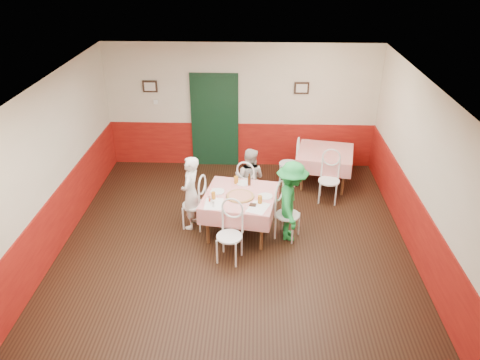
{
  "coord_description": "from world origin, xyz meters",
  "views": [
    {
      "loc": [
        0.33,
        -6.45,
        4.77
      ],
      "look_at": [
        0.07,
        0.65,
        1.05
      ],
      "focal_mm": 35.0,
      "sensor_mm": 36.0,
      "label": 1
    }
  ],
  "objects_px": {
    "glass_a": "(213,196)",
    "glass_c": "(236,180)",
    "wallet": "(253,205)",
    "second_table": "(324,168)",
    "chair_right": "(288,215)",
    "diner_left": "(191,193)",
    "chair_second_a": "(289,164)",
    "chair_far": "(249,187)",
    "main_table": "(240,213)",
    "chair_second_b": "(329,181)",
    "chair_near": "(229,237)",
    "diner_right": "(291,201)",
    "beer_bottle": "(249,180)",
    "glass_b": "(260,200)",
    "pizza": "(240,196)",
    "diner_far": "(249,179)",
    "chair_left": "(194,205)"
  },
  "relations": [
    {
      "from": "chair_right",
      "to": "chair_far",
      "type": "xyz_separation_m",
      "value": [
        -0.7,
        0.98,
        0.0
      ]
    },
    {
      "from": "diner_left",
      "to": "diner_right",
      "type": "height_order",
      "value": "diner_right"
    },
    {
      "from": "wallet",
      "to": "beer_bottle",
      "type": "bearing_deg",
      "value": 105.5
    },
    {
      "from": "second_table",
      "to": "chair_second_a",
      "type": "height_order",
      "value": "chair_second_a"
    },
    {
      "from": "pizza",
      "to": "diner_left",
      "type": "distance_m",
      "value": 0.92
    },
    {
      "from": "chair_second_b",
      "to": "beer_bottle",
      "type": "xyz_separation_m",
      "value": [
        -1.57,
        -0.81,
        0.42
      ]
    },
    {
      "from": "main_table",
      "to": "chair_right",
      "type": "xyz_separation_m",
      "value": [
        0.84,
        -0.14,
        0.08
      ]
    },
    {
      "from": "second_table",
      "to": "chair_second_a",
      "type": "relative_size",
      "value": 1.24
    },
    {
      "from": "glass_a",
      "to": "diner_far",
      "type": "relative_size",
      "value": 0.11
    },
    {
      "from": "chair_right",
      "to": "chair_far",
      "type": "distance_m",
      "value": 1.2
    },
    {
      "from": "second_table",
      "to": "pizza",
      "type": "distance_m",
      "value": 2.66
    },
    {
      "from": "chair_far",
      "to": "glass_a",
      "type": "bearing_deg",
      "value": 81.19
    },
    {
      "from": "chair_second_a",
      "to": "main_table",
      "type": "bearing_deg",
      "value": -15.7
    },
    {
      "from": "chair_second_b",
      "to": "beer_bottle",
      "type": "relative_size",
      "value": 4.27
    },
    {
      "from": "chair_far",
      "to": "glass_c",
      "type": "relative_size",
      "value": 6.45
    },
    {
      "from": "glass_a",
      "to": "glass_c",
      "type": "distance_m",
      "value": 0.69
    },
    {
      "from": "wallet",
      "to": "chair_far",
      "type": "bearing_deg",
      "value": 103.69
    },
    {
      "from": "second_table",
      "to": "diner_left",
      "type": "distance_m",
      "value": 3.17
    },
    {
      "from": "glass_a",
      "to": "diner_far",
      "type": "distance_m",
      "value": 1.23
    },
    {
      "from": "chair_far",
      "to": "glass_c",
      "type": "xyz_separation_m",
      "value": [
        -0.23,
        -0.42,
        0.38
      ]
    },
    {
      "from": "chair_second_a",
      "to": "chair_far",
      "type": "bearing_deg",
      "value": -26.42
    },
    {
      "from": "glass_a",
      "to": "glass_b",
      "type": "height_order",
      "value": "glass_b"
    },
    {
      "from": "chair_right",
      "to": "chair_second_b",
      "type": "height_order",
      "value": "same"
    },
    {
      "from": "chair_second_a",
      "to": "glass_a",
      "type": "distance_m",
      "value": 2.55
    },
    {
      "from": "chair_near",
      "to": "wallet",
      "type": "bearing_deg",
      "value": 67.58
    },
    {
      "from": "chair_near",
      "to": "wallet",
      "type": "relative_size",
      "value": 8.18
    },
    {
      "from": "glass_b",
      "to": "diner_far",
      "type": "distance_m",
      "value": 1.2
    },
    {
      "from": "chair_right",
      "to": "chair_near",
      "type": "relative_size",
      "value": 1.0
    },
    {
      "from": "wallet",
      "to": "diner_far",
      "type": "bearing_deg",
      "value": 103.14
    },
    {
      "from": "main_table",
      "to": "diner_far",
      "type": "xyz_separation_m",
      "value": [
        0.15,
        0.89,
        0.24
      ]
    },
    {
      "from": "second_table",
      "to": "glass_b",
      "type": "bearing_deg",
      "value": -122.15
    },
    {
      "from": "chair_far",
      "to": "chair_second_a",
      "type": "height_order",
      "value": "same"
    },
    {
      "from": "chair_right",
      "to": "diner_left",
      "type": "relative_size",
      "value": 0.65
    },
    {
      "from": "chair_near",
      "to": "pizza",
      "type": "bearing_deg",
      "value": 94.27
    },
    {
      "from": "main_table",
      "to": "chair_near",
      "type": "bearing_deg",
      "value": -99.61
    },
    {
      "from": "wallet",
      "to": "second_table",
      "type": "bearing_deg",
      "value": 66.24
    },
    {
      "from": "chair_second_b",
      "to": "diner_right",
      "type": "relative_size",
      "value": 0.62
    },
    {
      "from": "chair_right",
      "to": "diner_left",
      "type": "height_order",
      "value": "diner_left"
    },
    {
      "from": "glass_b",
      "to": "beer_bottle",
      "type": "distance_m",
      "value": 0.66
    },
    {
      "from": "chair_left",
      "to": "diner_right",
      "type": "xyz_separation_m",
      "value": [
        1.73,
        -0.29,
        0.28
      ]
    },
    {
      "from": "chair_right",
      "to": "glass_b",
      "type": "xyz_separation_m",
      "value": [
        -0.49,
        -0.14,
        0.38
      ]
    },
    {
      "from": "wallet",
      "to": "diner_far",
      "type": "relative_size",
      "value": 0.09
    },
    {
      "from": "diner_left",
      "to": "diner_far",
      "type": "xyz_separation_m",
      "value": [
        1.04,
        0.74,
        -0.08
      ]
    },
    {
      "from": "main_table",
      "to": "beer_bottle",
      "type": "bearing_deg",
      "value": 66.77
    },
    {
      "from": "beer_bottle",
      "to": "diner_left",
      "type": "height_order",
      "value": "diner_left"
    },
    {
      "from": "beer_bottle",
      "to": "wallet",
      "type": "relative_size",
      "value": 1.92
    },
    {
      "from": "chair_right",
      "to": "chair_second_a",
      "type": "distance_m",
      "value": 2.06
    },
    {
      "from": "chair_near",
      "to": "chair_second_b",
      "type": "bearing_deg",
      "value": 62.15
    },
    {
      "from": "glass_a",
      "to": "wallet",
      "type": "distance_m",
      "value": 0.7
    },
    {
      "from": "main_table",
      "to": "chair_second_b",
      "type": "height_order",
      "value": "chair_second_b"
    }
  ]
}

